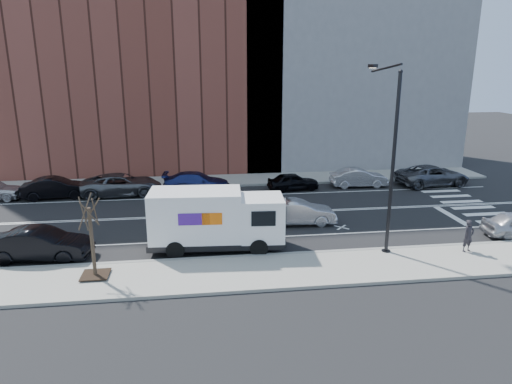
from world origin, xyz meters
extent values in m
plane|color=black|center=(0.00, 0.00, 0.00)|extent=(120.00, 120.00, 0.00)
cube|color=gray|center=(0.00, -8.80, 0.07)|extent=(44.00, 3.60, 0.15)
cube|color=gray|center=(0.00, 8.80, 0.07)|extent=(44.00, 3.60, 0.15)
cube|color=gray|center=(0.00, -7.00, 0.08)|extent=(44.00, 0.25, 0.17)
cube|color=gray|center=(0.00, 7.00, 0.08)|extent=(44.00, 0.25, 0.17)
cube|color=brown|center=(-8.00, 15.60, 11.00)|extent=(26.00, 10.00, 22.00)
cube|color=slate|center=(12.00, 15.60, 13.00)|extent=(20.00, 10.00, 26.00)
cylinder|color=black|center=(7.00, -7.40, 4.50)|extent=(0.18, 0.18, 9.00)
cylinder|color=black|center=(7.00, -7.40, 0.10)|extent=(0.44, 0.44, 0.20)
sphere|color=black|center=(7.00, -7.40, 8.95)|extent=(0.20, 0.20, 0.20)
cylinder|color=black|center=(7.00, -5.70, 9.10)|extent=(0.11, 3.49, 0.48)
cube|color=black|center=(7.00, -4.00, 9.20)|extent=(0.25, 0.80, 0.18)
cube|color=#FFF2CC|center=(7.00, -4.00, 9.10)|extent=(0.18, 0.55, 0.03)
cube|color=black|center=(-7.00, -8.40, 0.23)|extent=(1.20, 1.20, 0.04)
cylinder|color=#382B1E|center=(-7.00, -8.40, 1.75)|extent=(0.16, 0.16, 3.20)
cylinder|color=#382B1E|center=(-6.75, -8.40, 3.15)|extent=(0.06, 0.80, 1.44)
cylinder|color=#382B1E|center=(-6.92, -8.16, 3.15)|extent=(0.81, 0.31, 1.19)
cylinder|color=#382B1E|center=(-7.20, -8.25, 3.15)|extent=(0.58, 0.76, 1.50)
cylinder|color=#382B1E|center=(-7.20, -8.55, 3.15)|extent=(0.47, 0.61, 1.37)
cylinder|color=#382B1E|center=(-6.92, -8.64, 3.15)|extent=(0.72, 0.29, 1.13)
cube|color=black|center=(-1.52, -5.60, 0.49)|extent=(6.88, 2.73, 0.33)
cube|color=white|center=(0.87, -5.76, 1.69)|extent=(2.33, 2.48, 2.18)
cube|color=black|center=(1.98, -5.84, 2.01)|extent=(0.20, 2.01, 1.03)
cube|color=black|center=(0.79, -6.94, 2.01)|extent=(1.20, 0.12, 0.76)
cube|color=black|center=(0.95, -4.58, 2.01)|extent=(1.20, 0.12, 0.76)
cube|color=black|center=(1.93, -5.83, 0.60)|extent=(0.31, 2.18, 0.38)
cube|color=white|center=(-2.49, -5.53, 1.90)|extent=(4.72, 2.69, 2.50)
cube|color=#47198C|center=(-2.58, -6.75, 2.07)|extent=(1.52, 0.12, 0.60)
cube|color=orange|center=(-1.71, -6.81, 2.07)|extent=(0.98, 0.09, 0.60)
cube|color=#47198C|center=(-2.41, -4.32, 2.07)|extent=(1.52, 0.12, 0.60)
cube|color=orange|center=(-1.54, -4.38, 2.07)|extent=(0.98, 0.09, 0.60)
cylinder|color=black|center=(0.58, -6.83, 0.46)|extent=(0.93, 0.37, 0.91)
cylinder|color=black|center=(0.73, -4.66, 0.46)|extent=(0.93, 0.37, 0.91)
cylinder|color=black|center=(-3.54, -6.55, 0.46)|extent=(0.93, 0.37, 0.91)
cylinder|color=black|center=(-3.40, -4.38, 0.46)|extent=(0.93, 0.37, 0.91)
imported|color=black|center=(-12.42, 5.43, 0.76)|extent=(4.75, 2.06, 1.52)
imported|color=#54565D|center=(-7.88, 5.61, 0.80)|extent=(5.94, 3.08, 1.60)
imported|color=navy|center=(-2.40, 6.02, 0.73)|extent=(5.15, 2.38, 1.46)
imported|color=black|center=(4.92, 5.35, 0.67)|extent=(4.06, 2.01, 1.33)
imported|color=#B5B4B9|center=(10.24, 5.65, 0.73)|extent=(4.44, 1.66, 1.45)
imported|color=#505158|center=(16.23, 5.33, 0.80)|extent=(6.02, 3.25, 1.60)
imported|color=#B2B3B7|center=(3.56, -2.35, 0.74)|extent=(4.55, 1.76, 1.48)
imported|color=black|center=(-10.07, -5.79, 0.79)|extent=(4.95, 2.15, 1.58)
imported|color=black|center=(11.04, -7.94, 0.98)|extent=(0.69, 0.54, 1.65)
camera|label=1|loc=(-2.35, -27.77, 9.21)|focal=32.00mm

